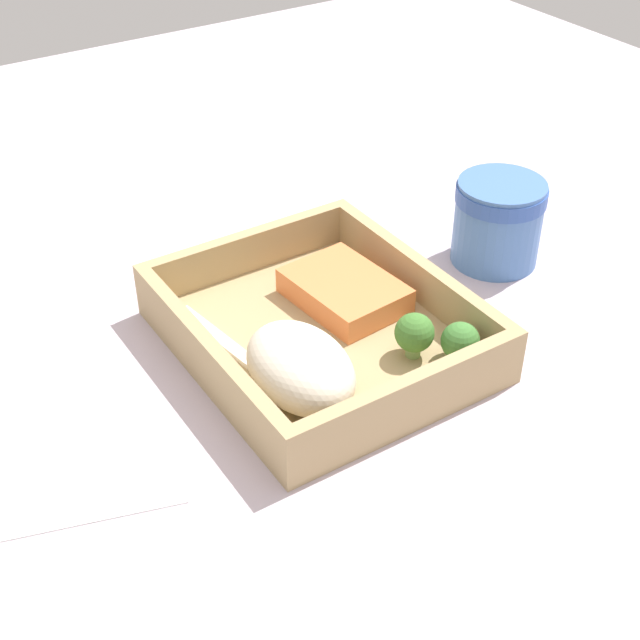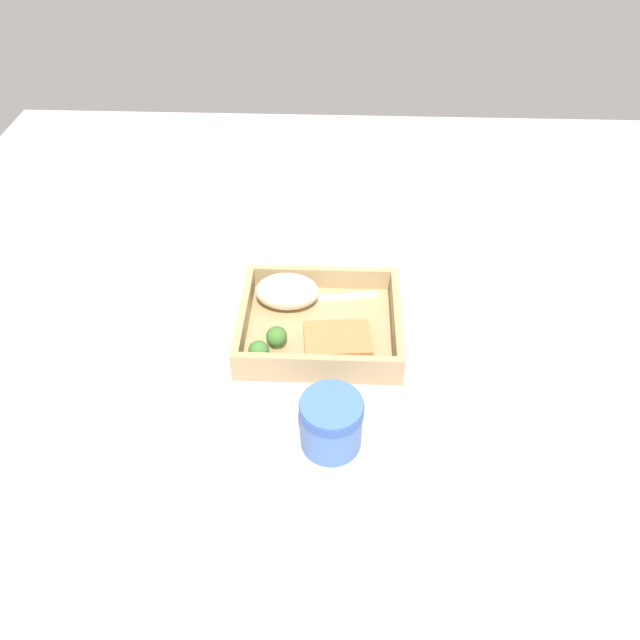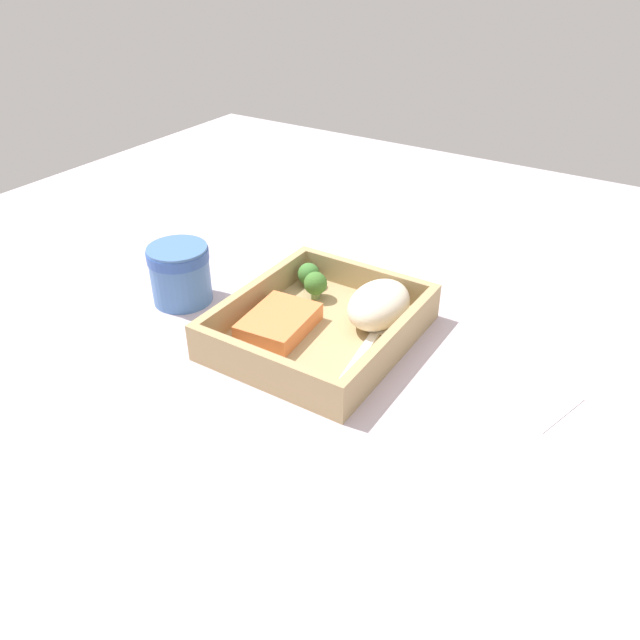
% 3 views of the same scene
% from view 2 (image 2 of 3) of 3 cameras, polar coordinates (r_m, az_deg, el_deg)
% --- Properties ---
extents(ground_plane, '(1.60, 1.60, 0.02)m').
position_cam_2_polar(ground_plane, '(1.01, -0.00, -1.53)').
color(ground_plane, '#BDADBB').
extents(takeout_tray, '(0.25, 0.22, 0.01)m').
position_cam_2_polar(takeout_tray, '(1.00, -0.00, -0.88)').
color(takeout_tray, tan).
rests_on(takeout_tray, ground_plane).
extents(tray_rim, '(0.25, 0.22, 0.04)m').
position_cam_2_polar(tray_rim, '(0.99, -0.00, 0.17)').
color(tray_rim, tan).
rests_on(tray_rim, takeout_tray).
extents(salmon_fillet, '(0.11, 0.08, 0.02)m').
position_cam_2_polar(salmon_fillet, '(0.96, 1.60, -1.98)').
color(salmon_fillet, '#EA7C43').
rests_on(salmon_fillet, takeout_tray).
extents(mashed_potatoes, '(0.10, 0.07, 0.05)m').
position_cam_2_polar(mashed_potatoes, '(1.02, -3.01, 2.63)').
color(mashed_potatoes, beige).
rests_on(mashed_potatoes, takeout_tray).
extents(broccoli_floret_1, '(0.03, 0.03, 0.04)m').
position_cam_2_polar(broccoli_floret_1, '(0.95, -3.99, -1.55)').
color(broccoli_floret_1, '#749D5A').
rests_on(broccoli_floret_1, takeout_tray).
extents(broccoli_floret_2, '(0.03, 0.03, 0.03)m').
position_cam_2_polar(broccoli_floret_2, '(0.94, -5.62, -2.85)').
color(broccoli_floret_2, '#7EA35C').
rests_on(broccoli_floret_2, takeout_tray).
extents(fork, '(0.16, 0.04, 0.00)m').
position_cam_2_polar(fork, '(1.05, 0.34, 2.07)').
color(fork, white).
rests_on(fork, takeout_tray).
extents(paper_cup, '(0.08, 0.08, 0.08)m').
position_cam_2_polar(paper_cup, '(0.83, 1.04, -9.22)').
color(paper_cup, '#4671B1').
rests_on(paper_cup, ground_plane).
extents(receipt_slip, '(0.12, 0.17, 0.00)m').
position_cam_2_polar(receipt_slip, '(1.19, -1.32, 6.79)').
color(receipt_slip, white).
rests_on(receipt_slip, ground_plane).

